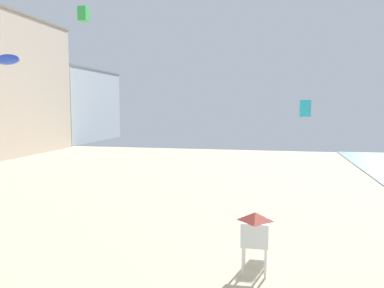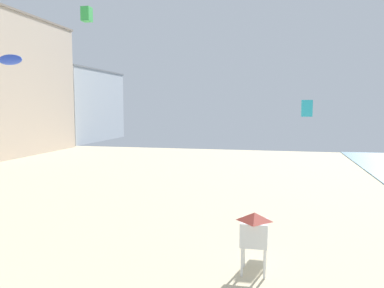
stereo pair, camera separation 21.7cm
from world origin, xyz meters
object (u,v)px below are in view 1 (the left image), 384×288
Objects in this scene: lifeguard_stand at (255,229)px; kite_cyan_box at (305,108)px; kite_blue_parafoil at (7,59)px; kite_green_box at (84,14)px.

kite_cyan_box is at bearing 89.79° from lifeguard_stand.
lifeguard_stand is 1.28× the size of kite_blue_parafoil.
kite_green_box reaches higher than kite_blue_parafoil.
lifeguard_stand is at bearing -26.98° from kite_blue_parafoil.
kite_cyan_box is 0.54× the size of kite_blue_parafoil.
kite_blue_parafoil is at bearing -85.22° from kite_green_box.
kite_green_box is at bearing 143.93° from lifeguard_stand.
kite_green_box reaches higher than kite_cyan_box.
kite_cyan_box is 21.45m from kite_blue_parafoil.
kite_blue_parafoil reaches higher than lifeguard_stand.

